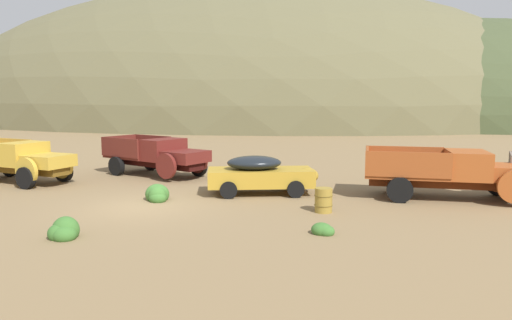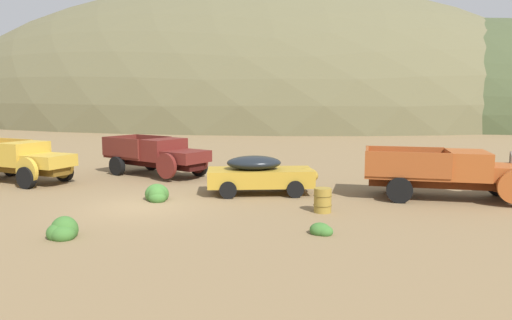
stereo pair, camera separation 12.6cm
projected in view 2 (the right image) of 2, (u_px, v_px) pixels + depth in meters
The scene contains 12 objects.
ground_plane at pixel (143, 206), 17.22m from camera, with size 300.00×300.00×0.00m, color olive.
hill_far_left at pixel (238, 119), 90.98m from camera, with size 114.98×80.53×46.94m, color brown.
hill_distant at pixel (435, 123), 77.94m from camera, with size 81.32×53.61×32.21m, color #424C2D.
truck_faded_yellow at pixel (23, 161), 22.02m from camera, with size 6.20×3.02×1.91m.
truck_oxblood at pixel (162, 156), 23.83m from camera, with size 6.11×3.93×1.91m.
car_mustard at pixel (263, 174), 19.43m from camera, with size 4.79×3.16×1.57m.
truck_oxide_orange at pixel (461, 173), 18.24m from camera, with size 6.55×2.76×1.91m.
oil_drum_spare at pixel (323, 200), 16.27m from camera, with size 0.64×0.64×0.84m.
bush_front_right at pixel (62, 232), 13.30m from camera, with size 0.85×0.86×0.77m.
bush_lone_scrub at pixel (178, 162), 27.75m from camera, with size 1.08×0.88×0.75m.
bush_back_edge at pixel (322, 230), 13.66m from camera, with size 0.69×0.55×0.42m.
bush_near_barrel at pixel (157, 195), 18.19m from camera, with size 0.98×1.03×0.80m.
Camera 2 is at (8.72, -15.01, 3.87)m, focal length 33.38 mm.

